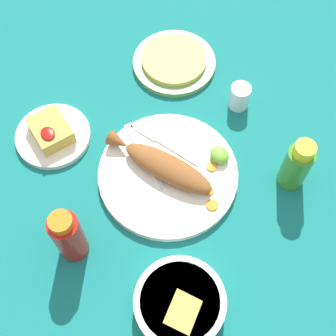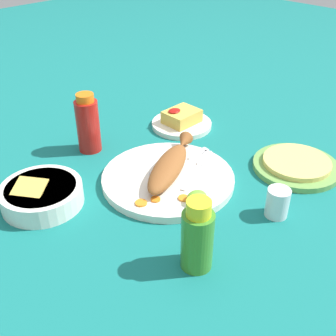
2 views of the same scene
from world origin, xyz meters
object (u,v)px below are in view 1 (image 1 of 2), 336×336
at_px(fried_fish, 163,165).
at_px(hot_sauce_bottle_red, 68,236).
at_px(fork_near, 142,151).
at_px(hot_sauce_bottle_green, 297,165).
at_px(fork_far, 160,141).
at_px(main_plate, 168,174).
at_px(guacamole_bowl, 180,303).
at_px(side_plate_fries, 53,136).
at_px(tortilla_plate, 174,63).
at_px(salt_cup, 239,98).

bearing_deg(fried_fish, hot_sauce_bottle_red, -105.22).
bearing_deg(fork_near, hot_sauce_bottle_green, -128.03).
distance_m(fried_fish, fork_far, 0.07).
bearing_deg(hot_sauce_bottle_green, main_plate, -124.17).
relative_size(main_plate, fork_near, 1.67).
bearing_deg(hot_sauce_bottle_green, fork_far, -139.25).
bearing_deg(hot_sauce_bottle_red, guacamole_bowl, 29.04).
xyz_separation_m(hot_sauce_bottle_red, hot_sauce_bottle_green, (0.11, 0.48, -0.01)).
distance_m(hot_sauce_bottle_green, side_plate_fries, 0.55).
height_order(side_plate_fries, guacamole_bowl, guacamole_bowl).
relative_size(fork_near, tortilla_plate, 0.88).
xyz_separation_m(fried_fish, salt_cup, (-0.06, 0.25, -0.01)).
bearing_deg(fried_fish, hot_sauce_bottle_green, 27.79).
relative_size(fork_far, hot_sauce_bottle_red, 1.12).
relative_size(hot_sauce_bottle_red, tortilla_plate, 0.75).
bearing_deg(hot_sauce_bottle_green, guacamole_bowl, -74.31).
bearing_deg(hot_sauce_bottle_red, side_plate_fries, 163.16).
xyz_separation_m(fork_far, hot_sauce_bottle_green, (0.23, 0.20, 0.05)).
xyz_separation_m(fork_far, salt_cup, (0.00, 0.22, 0.01)).
distance_m(main_plate, fried_fish, 0.03).
bearing_deg(fried_fish, fork_near, 166.30).
height_order(fried_fish, fork_near, fried_fish).
xyz_separation_m(hot_sauce_bottle_red, side_plate_fries, (-0.27, 0.08, -0.07)).
height_order(fork_far, guacamole_bowl, guacamole_bowl).
distance_m(fork_far, hot_sauce_bottle_red, 0.31).
height_order(fork_far, hot_sauce_bottle_red, hot_sauce_bottle_red).
bearing_deg(tortilla_plate, hot_sauce_bottle_green, 5.50).
xyz_separation_m(main_plate, hot_sauce_bottle_green, (0.15, 0.22, 0.06)).
bearing_deg(hot_sauce_bottle_green, fried_fish, -125.48).
bearing_deg(fork_near, salt_cup, -85.65).
xyz_separation_m(main_plate, hot_sauce_bottle_red, (0.04, -0.25, 0.07)).
relative_size(fried_fish, side_plate_fries, 1.46).
height_order(hot_sauce_bottle_green, guacamole_bowl, hot_sauce_bottle_green).
height_order(hot_sauce_bottle_green, side_plate_fries, hot_sauce_bottle_green).
height_order(fork_near, hot_sauce_bottle_green, hot_sauce_bottle_green).
bearing_deg(hot_sauce_bottle_green, fork_near, -133.02).
distance_m(fork_near, guacamole_bowl, 0.35).
distance_m(hot_sauce_bottle_red, guacamole_bowl, 0.25).
bearing_deg(main_plate, fried_fish, -153.26).
relative_size(hot_sauce_bottle_red, guacamole_bowl, 0.89).
bearing_deg(tortilla_plate, salt_cup, 18.64).
bearing_deg(salt_cup, fork_near, -90.65).
relative_size(fork_near, hot_sauce_bottle_green, 1.29).
xyz_separation_m(hot_sauce_bottle_red, tortilla_plate, (-0.30, 0.44, -0.07)).
distance_m(fork_near, fork_far, 0.05).
relative_size(hot_sauce_bottle_red, salt_cup, 2.46).
relative_size(fried_fish, hot_sauce_bottle_red, 1.61).
distance_m(fried_fish, hot_sauce_bottle_red, 0.25).
distance_m(fried_fish, hot_sauce_bottle_green, 0.28).
distance_m(fried_fish, guacamole_bowl, 0.29).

